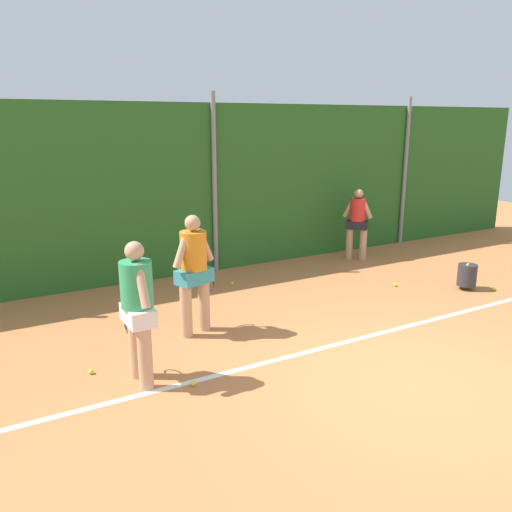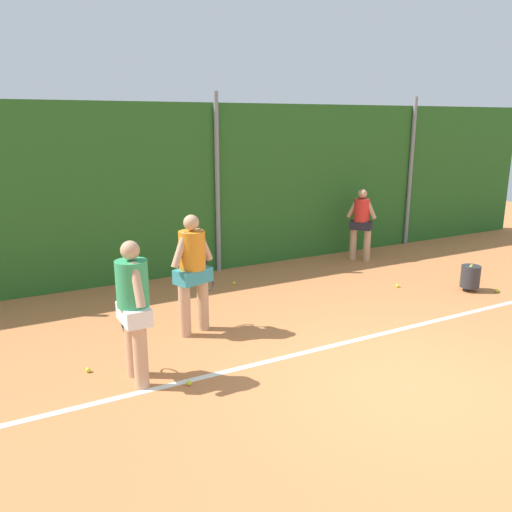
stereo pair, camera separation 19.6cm
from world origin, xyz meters
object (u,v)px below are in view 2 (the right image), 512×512
object	(u,v)px
player_foreground_near	(133,305)
tennis_ball_1	(189,383)
player_backcourt_far	(361,221)
ball_hopper	(470,276)
tennis_ball_5	(476,271)
tennis_ball_6	(497,291)
tennis_ball_2	(234,283)
tennis_ball_3	(88,370)
tennis_ball_4	(398,286)
player_midcourt	(193,268)

from	to	relation	value
player_foreground_near	tennis_ball_1	xyz separation A→B (m)	(0.53, -0.41, -0.99)
player_backcourt_far	ball_hopper	size ratio (longest dim) A/B	3.25
ball_hopper	tennis_ball_5	distance (m)	1.39
player_backcourt_far	tennis_ball_6	distance (m)	3.38
tennis_ball_2	tennis_ball_3	bearing A→B (deg)	-143.16
tennis_ball_2	tennis_ball_6	world-z (taller)	same
tennis_ball_5	tennis_ball_3	bearing A→B (deg)	-174.70
tennis_ball_2	tennis_ball_4	world-z (taller)	same
tennis_ball_3	tennis_ball_5	size ratio (longest dim) A/B	1.00
player_midcourt	tennis_ball_4	distance (m)	4.48
tennis_ball_2	tennis_ball_5	xyz separation A→B (m)	(4.97, -1.71, 0.00)
tennis_ball_2	tennis_ball_5	distance (m)	5.26
tennis_ball_2	tennis_ball_4	distance (m)	3.24
ball_hopper	tennis_ball_4	bearing A→B (deg)	143.05
ball_hopper	tennis_ball_1	size ratio (longest dim) A/B	7.78
player_midcourt	ball_hopper	size ratio (longest dim) A/B	3.61
tennis_ball_1	tennis_ball_2	xyz separation A→B (m)	(2.27, 3.42, 0.00)
tennis_ball_2	tennis_ball_3	xyz separation A→B (m)	(-3.31, -2.48, 0.00)
player_midcourt	tennis_ball_2	world-z (taller)	player_midcourt
player_foreground_near	tennis_ball_1	distance (m)	1.19
tennis_ball_1	tennis_ball_4	bearing A→B (deg)	19.11
tennis_ball_1	tennis_ball_3	size ratio (longest dim) A/B	1.00
ball_hopper	player_foreground_near	bearing A→B (deg)	-175.47
player_backcourt_far	ball_hopper	world-z (taller)	player_backcourt_far
player_midcourt	tennis_ball_4	size ratio (longest dim) A/B	28.06
player_backcourt_far	tennis_ball_5	size ratio (longest dim) A/B	25.26
tennis_ball_4	player_foreground_near	bearing A→B (deg)	-166.55
player_midcourt	tennis_ball_1	bearing A→B (deg)	-132.12
tennis_ball_1	tennis_ball_2	world-z (taller)	same
player_midcourt	tennis_ball_3	xyz separation A→B (m)	(-1.72, -0.59, -1.00)
tennis_ball_1	tennis_ball_5	distance (m)	7.44
tennis_ball_2	tennis_ball_5	bearing A→B (deg)	-18.98
tennis_ball_3	tennis_ball_4	size ratio (longest dim) A/B	1.00
tennis_ball_4	tennis_ball_5	xyz separation A→B (m)	(2.20, -0.03, 0.00)
player_backcourt_far	tennis_ball_3	distance (m)	7.39
player_foreground_near	ball_hopper	bearing A→B (deg)	-86.55
player_backcourt_far	tennis_ball_3	size ratio (longest dim) A/B	25.26
tennis_ball_2	player_backcourt_far	bearing A→B (deg)	5.83
player_backcourt_far	tennis_ball_4	bearing A→B (deg)	122.42
tennis_ball_5	tennis_ball_6	distance (m)	1.32
player_midcourt	tennis_ball_2	size ratio (longest dim) A/B	28.06
ball_hopper	tennis_ball_2	xyz separation A→B (m)	(-3.84, 2.49, -0.26)
tennis_ball_3	player_midcourt	bearing A→B (deg)	18.87
tennis_ball_1	player_backcourt_far	bearing A→B (deg)	33.42
player_backcourt_far	tennis_ball_3	bearing A→B (deg)	73.75
tennis_ball_4	tennis_ball_3	bearing A→B (deg)	-172.52
ball_hopper	tennis_ball_4	xyz separation A→B (m)	(-1.07, 0.81, -0.26)
player_midcourt	tennis_ball_1	distance (m)	1.96
player_backcourt_far	ball_hopper	distance (m)	2.94
tennis_ball_1	player_midcourt	bearing A→B (deg)	66.04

